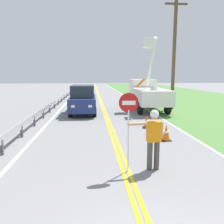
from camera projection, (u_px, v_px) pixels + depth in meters
The scene contains 13 objects.
grass_verge_right at pixel (211, 102), 23.35m from camera, with size 16.00×110.00×0.01m, color #517F3D.
centerline_yellow_left at pixel (101, 104), 22.30m from camera, with size 0.11×110.00×0.01m, color yellow.
centerline_yellow_right at pixel (102, 104), 22.32m from camera, with size 0.11×110.00×0.01m, color yellow.
edge_line_right at pixel (137, 103), 22.63m from camera, with size 0.12×110.00×0.01m, color silver.
edge_line_left at pixel (65, 104), 21.98m from camera, with size 0.12×110.00×0.01m, color silver.
flagger_worker at pixel (153, 136), 6.53m from camera, with size 1.08×0.28×1.83m.
stop_sign_paddle at pixel (129, 115), 6.28m from camera, with size 0.56×0.04×2.33m.
utility_bucket_truck at pixel (147, 92), 18.60m from camera, with size 2.84×6.87×5.85m.
oncoming_suv_nearest at pixel (83, 99), 16.44m from camera, with size 1.95×4.62×2.10m.
utility_pole_near at pixel (174, 52), 17.97m from camera, with size 1.80×0.28×8.97m.
traffic_cone_lead at pixel (166, 133), 9.65m from camera, with size 0.40×0.40×0.70m.
traffic_cone_mid at pixel (147, 122), 12.02m from camera, with size 0.40×0.40×0.70m.
guardrail_left_shoulder at pixel (52, 104), 17.95m from camera, with size 0.10×32.00×0.71m.
Camera 1 is at (-0.97, -2.15, 2.81)m, focal length 35.52 mm.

